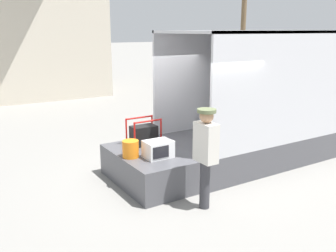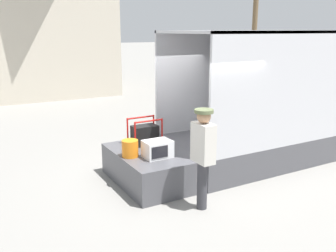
{
  "view_description": "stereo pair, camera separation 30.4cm",
  "coord_description": "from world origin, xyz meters",
  "px_view_note": "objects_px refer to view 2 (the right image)",
  "views": [
    {
      "loc": [
        -4.2,
        -6.37,
        3.08
      ],
      "look_at": [
        -0.39,
        -0.2,
        1.21
      ],
      "focal_mm": 40.0,
      "sensor_mm": 36.0,
      "label": 1
    },
    {
      "loc": [
        -3.94,
        -6.53,
        3.08
      ],
      "look_at": [
        -0.39,
        -0.2,
        1.21
      ],
      "focal_mm": 40.0,
      "sensor_mm": 36.0,
      "label": 2
    }
  ],
  "objects_px": {
    "portable_generator": "(146,134)",
    "worker_person": "(203,149)",
    "box_truck": "(309,112)",
    "microwave": "(158,149)",
    "utility_pole": "(256,2)",
    "orange_bucket": "(130,148)"
  },
  "relations": [
    {
      "from": "orange_bucket",
      "to": "utility_pole",
      "type": "distance_m",
      "value": 15.67
    },
    {
      "from": "portable_generator",
      "to": "worker_person",
      "type": "distance_m",
      "value": 2.05
    },
    {
      "from": "portable_generator",
      "to": "box_truck",
      "type": "bearing_deg",
      "value": -6.58
    },
    {
      "from": "microwave",
      "to": "worker_person",
      "type": "bearing_deg",
      "value": -76.37
    },
    {
      "from": "microwave",
      "to": "orange_bucket",
      "type": "xyz_separation_m",
      "value": [
        -0.45,
        0.3,
        -0.0
      ]
    },
    {
      "from": "box_truck",
      "to": "microwave",
      "type": "xyz_separation_m",
      "value": [
        -4.66,
        -0.38,
        -0.17
      ]
    },
    {
      "from": "orange_bucket",
      "to": "worker_person",
      "type": "bearing_deg",
      "value": -63.16
    },
    {
      "from": "portable_generator",
      "to": "microwave",
      "type": "bearing_deg",
      "value": -101.17
    },
    {
      "from": "box_truck",
      "to": "microwave",
      "type": "distance_m",
      "value": 4.68
    },
    {
      "from": "portable_generator",
      "to": "orange_bucket",
      "type": "height_order",
      "value": "portable_generator"
    },
    {
      "from": "box_truck",
      "to": "utility_pole",
      "type": "xyz_separation_m",
      "value": [
        6.62,
        9.62,
        3.53
      ]
    },
    {
      "from": "utility_pole",
      "to": "box_truck",
      "type": "bearing_deg",
      "value": -124.54
    },
    {
      "from": "microwave",
      "to": "portable_generator",
      "type": "bearing_deg",
      "value": 78.83
    },
    {
      "from": "box_truck",
      "to": "worker_person",
      "type": "relative_size",
      "value": 3.6
    },
    {
      "from": "box_truck",
      "to": "portable_generator",
      "type": "height_order",
      "value": "box_truck"
    },
    {
      "from": "worker_person",
      "to": "utility_pole",
      "type": "xyz_separation_m",
      "value": [
        11.0,
        11.14,
        3.42
      ]
    },
    {
      "from": "box_truck",
      "to": "worker_person",
      "type": "bearing_deg",
      "value": -160.85
    },
    {
      "from": "portable_generator",
      "to": "worker_person",
      "type": "relative_size",
      "value": 0.37
    },
    {
      "from": "box_truck",
      "to": "portable_generator",
      "type": "relative_size",
      "value": 9.63
    },
    {
      "from": "microwave",
      "to": "utility_pole",
      "type": "relative_size",
      "value": 0.06
    },
    {
      "from": "microwave",
      "to": "portable_generator",
      "type": "xyz_separation_m",
      "value": [
        0.18,
        0.89,
        0.05
      ]
    },
    {
      "from": "worker_person",
      "to": "utility_pole",
      "type": "relative_size",
      "value": 0.21
    }
  ]
}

